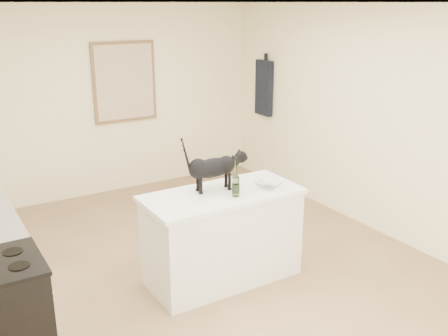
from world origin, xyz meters
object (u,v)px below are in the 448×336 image
Objects in this scene: wine_bottle at (236,179)px; stove at (3,324)px; black_cat at (213,170)px; glass_bowl at (269,185)px.

stove is at bearing -173.13° from wine_bottle.
black_cat is 2.31× the size of glass_bowl.
black_cat reaches higher than wine_bottle.
black_cat is 1.76× the size of wine_bottle.
wine_bottle is (2.11, 0.25, 0.61)m from stove.
glass_bowl is (0.40, 0.03, -0.13)m from wine_bottle.
black_cat reaches higher than glass_bowl.
stove is 2.75× the size of wine_bottle.
glass_bowl is (2.50, 0.28, 0.48)m from stove.
glass_bowl reaches higher than stove.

